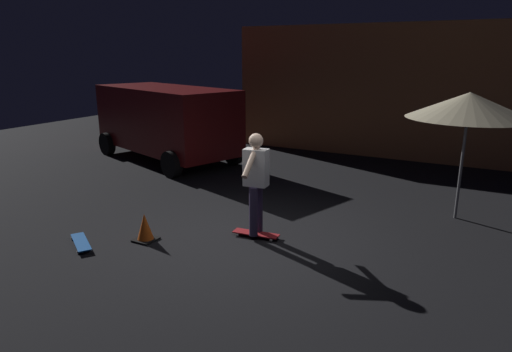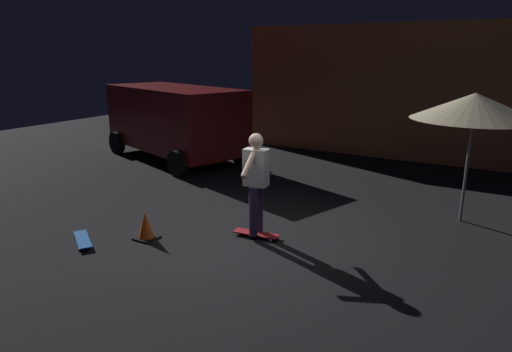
# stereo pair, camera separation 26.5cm
# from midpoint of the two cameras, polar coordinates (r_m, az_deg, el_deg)

# --- Properties ---
(ground_plane) EXTENTS (28.00, 28.00, 0.00)m
(ground_plane) POSITION_cam_midpoint_polar(r_m,az_deg,el_deg) (7.34, 0.44, -8.36)
(ground_plane) COLOR black
(low_building) EXTENTS (9.19, 3.85, 3.75)m
(low_building) POSITION_cam_midpoint_polar(r_m,az_deg,el_deg) (15.14, 19.32, 10.44)
(low_building) COLOR #C67A47
(low_building) RESTS_ON ground_plane
(parked_van) EXTENTS (4.97, 3.42, 2.03)m
(parked_van) POSITION_cam_midpoint_polar(r_m,az_deg,el_deg) (12.98, -9.76, 7.21)
(parked_van) COLOR maroon
(parked_van) RESTS_ON ground_plane
(patio_umbrella) EXTENTS (2.10, 2.10, 2.30)m
(patio_umbrella) POSITION_cam_midpoint_polar(r_m,az_deg,el_deg) (8.64, 26.77, 7.89)
(patio_umbrella) COLOR slate
(patio_umbrella) RESTS_ON ground_plane
(skateboard_ridden) EXTENTS (0.80, 0.28, 0.07)m
(skateboard_ridden) POSITION_cam_midpoint_polar(r_m,az_deg,el_deg) (7.51, 1.02, -7.34)
(skateboard_ridden) COLOR #AD1E23
(skateboard_ridden) RESTS_ON ground_plane
(skateboard_spare) EXTENTS (0.77, 0.58, 0.07)m
(skateboard_spare) POSITION_cam_midpoint_polar(r_m,az_deg,el_deg) (7.76, -20.19, -7.58)
(skateboard_spare) COLOR #1959B2
(skateboard_spare) RESTS_ON ground_plane
(skater) EXTENTS (0.40, 0.99, 1.67)m
(skater) POSITION_cam_midpoint_polar(r_m,az_deg,el_deg) (7.19, 1.06, -0.11)
(skater) COLOR #382D4C
(skater) RESTS_ON skateboard_ridden
(traffic_cone) EXTENTS (0.34, 0.34, 0.46)m
(traffic_cone) POSITION_cam_midpoint_polar(r_m,az_deg,el_deg) (7.57, -12.82, -6.29)
(traffic_cone) COLOR black
(traffic_cone) RESTS_ON ground_plane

